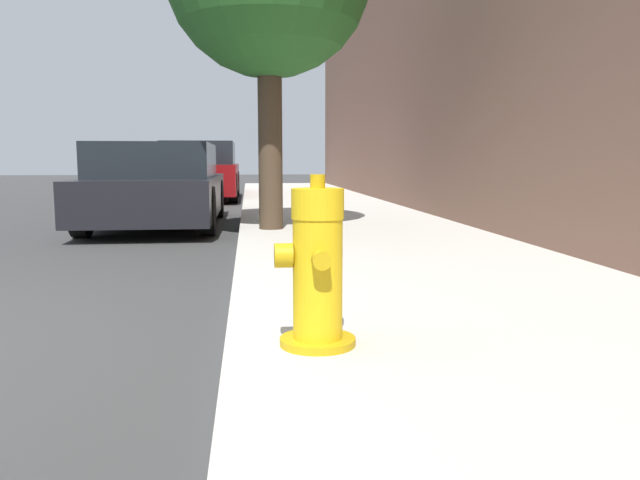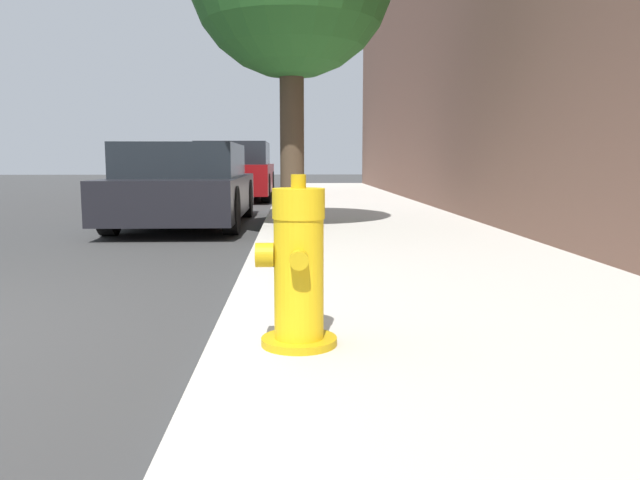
# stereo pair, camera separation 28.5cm
# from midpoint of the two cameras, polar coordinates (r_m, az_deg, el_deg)

# --- Properties ---
(sidewalk_slab) EXTENTS (2.96, 40.00, 0.14)m
(sidewalk_slab) POSITION_cam_midpoint_polar(r_m,az_deg,el_deg) (3.48, 14.35, -8.25)
(sidewalk_slab) COLOR beige
(sidewalk_slab) RESTS_ON ground_plane
(fire_hydrant) EXTENTS (0.37, 0.37, 0.79)m
(fire_hydrant) POSITION_cam_midpoint_polar(r_m,az_deg,el_deg) (2.84, -3.17, -2.78)
(fire_hydrant) COLOR #C39C11
(fire_hydrant) RESTS_ON sidewalk_slab
(parked_car_near) EXTENTS (1.80, 4.26, 1.23)m
(parked_car_near) POSITION_cam_midpoint_polar(r_m,az_deg,el_deg) (9.65, -15.42, 4.78)
(parked_car_near) COLOR black
(parked_car_near) RESTS_ON ground_plane
(parked_car_mid) EXTENTS (1.86, 4.40, 1.43)m
(parked_car_mid) POSITION_cam_midpoint_polar(r_m,az_deg,el_deg) (15.93, -11.37, 6.12)
(parked_car_mid) COLOR maroon
(parked_car_mid) RESTS_ON ground_plane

